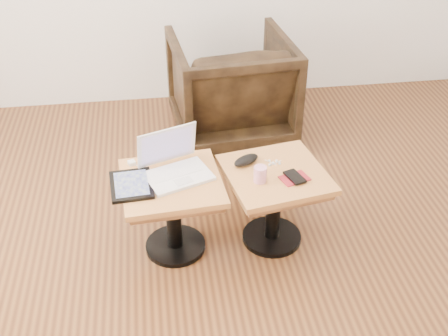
{
  "coord_description": "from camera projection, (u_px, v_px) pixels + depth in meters",
  "views": [
    {
      "loc": [
        -0.34,
        -1.96,
        2.14
      ],
      "look_at": [
        -0.01,
        0.4,
        0.51
      ],
      "focal_mm": 45.0,
      "sensor_mm": 36.0,
      "label": 1
    }
  ],
  "objects": [
    {
      "name": "room_shell",
      "position": [
        242.0,
        43.0,
        2.09
      ],
      "size": [
        4.52,
        4.52,
        2.71
      ],
      "color": "#432615",
      "rests_on": "ground"
    },
    {
      "name": "side_table_left",
      "position": [
        172.0,
        198.0,
        2.95
      ],
      "size": [
        0.55,
        0.55,
        0.46
      ],
      "rotation": [
        0.0,
        0.0,
        0.08
      ],
      "color": "black",
      "rests_on": "ground"
    },
    {
      "name": "side_table_right",
      "position": [
        275.0,
        190.0,
        3.01
      ],
      "size": [
        0.59,
        0.59,
        0.46
      ],
      "rotation": [
        0.0,
        0.0,
        0.18
      ],
      "color": "black",
      "rests_on": "ground"
    },
    {
      "name": "laptop",
      "position": [
        175.0,
        166.0,
        2.91
      ],
      "size": [
        0.4,
        0.37,
        0.23
      ],
      "rotation": [
        0.0,
        0.0,
        0.35
      ],
      "color": "white",
      "rests_on": "side_table_left"
    },
    {
      "name": "tablet",
      "position": [
        131.0,
        185.0,
        2.84
      ],
      "size": [
        0.23,
        0.28,
        0.02
      ],
      "rotation": [
        0.0,
        0.0,
        0.08
      ],
      "color": "black",
      "rests_on": "side_table_left"
    },
    {
      "name": "charging_adapter",
      "position": [
        132.0,
        163.0,
        3.0
      ],
      "size": [
        0.05,
        0.05,
        0.02
      ],
      "primitive_type": "cube",
      "rotation": [
        0.0,
        0.0,
        0.35
      ],
      "color": "white",
      "rests_on": "side_table_left"
    },
    {
      "name": "glasses_case",
      "position": [
        246.0,
        160.0,
        3.0
      ],
      "size": [
        0.17,
        0.14,
        0.05
      ],
      "primitive_type": "ellipsoid",
      "rotation": [
        0.0,
        0.0,
        0.52
      ],
      "color": "black",
      "rests_on": "side_table_right"
    },
    {
      "name": "striped_cup",
      "position": [
        260.0,
        174.0,
        2.86
      ],
      "size": [
        0.08,
        0.08,
        0.09
      ],
      "primitive_type": "cylinder",
      "rotation": [
        0.0,
        0.0,
        -0.25
      ],
      "color": "#BE3270",
      "rests_on": "side_table_right"
    },
    {
      "name": "earbuds_tangle",
      "position": [
        274.0,
        163.0,
        3.01
      ],
      "size": [
        0.08,
        0.05,
        0.02
      ],
      "color": "white",
      "rests_on": "side_table_right"
    },
    {
      "name": "phone_on_sleeve",
      "position": [
        295.0,
        178.0,
        2.89
      ],
      "size": [
        0.17,
        0.14,
        0.02
      ],
      "rotation": [
        0.0,
        0.0,
        0.32
      ],
      "color": "maroon",
      "rests_on": "side_table_right"
    },
    {
      "name": "armchair",
      "position": [
        231.0,
        88.0,
        3.97
      ],
      "size": [
        0.87,
        0.89,
        0.75
      ],
      "primitive_type": "imported",
      "rotation": [
        0.0,
        0.0,
        3.23
      ],
      "color": "black",
      "rests_on": "ground"
    }
  ]
}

